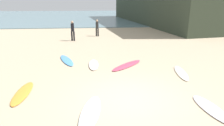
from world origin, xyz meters
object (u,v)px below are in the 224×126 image
object	(u,v)px
surfboard_3	(67,60)
beachgoer_near	(73,30)
surfboard_4	(23,93)
surfboard_5	(90,112)
surfboard_1	(94,64)
surfboard_6	(211,108)
beachgoer_mid	(97,27)
surfboard_2	(127,65)
surfboard_0	(181,73)

from	to	relation	value
surfboard_3	beachgoer_near	bearing A→B (deg)	-108.21
surfboard_4	surfboard_5	size ratio (longest dim) A/B	0.96
surfboard_1	surfboard_6	distance (m)	6.42
surfboard_1	surfboard_5	distance (m)	5.01
beachgoer_mid	surfboard_3	bearing A→B (deg)	-73.79
surfboard_3	beachgoer_mid	xyz separation A→B (m)	(2.09, 8.32, 0.85)
surfboard_5	beachgoer_mid	bearing A→B (deg)	97.13
surfboard_2	surfboard_4	bearing A→B (deg)	78.01
surfboard_4	surfboard_5	xyz separation A→B (m)	(2.62, -1.72, 0.01)
surfboard_3	surfboard_6	bearing A→B (deg)	112.16
surfboard_4	surfboard_0	bearing A→B (deg)	12.36
surfboard_0	beachgoer_near	size ratio (longest dim) A/B	1.25
surfboard_1	surfboard_3	bearing A→B (deg)	147.83
surfboard_4	beachgoer_mid	size ratio (longest dim) A/B	1.33
surfboard_3	surfboard_6	distance (m)	8.20
surfboard_2	beachgoer_near	xyz separation A→B (m)	(-3.53, 7.47, 0.94)
surfboard_6	surfboard_4	bearing A→B (deg)	-19.90
surfboard_2	beachgoer_mid	world-z (taller)	beachgoer_mid
surfboard_2	surfboard_5	size ratio (longest dim) A/B	1.12
surfboard_4	surfboard_6	world-z (taller)	same
surfboard_2	surfboard_4	size ratio (longest dim) A/B	1.17
surfboard_4	beachgoer_mid	distance (m)	13.07
surfboard_1	surfboard_5	bearing A→B (deg)	-91.75
surfboard_1	surfboard_4	xyz separation A→B (m)	(-2.79, -3.29, -0.01)
surfboard_5	surfboard_6	xyz separation A→B (m)	(4.01, -0.14, -0.01)
surfboard_1	surfboard_0	bearing A→B (deg)	-21.63
surfboard_1	surfboard_3	distance (m)	1.88
surfboard_4	beachgoer_mid	world-z (taller)	beachgoer_mid
surfboard_5	surfboard_0	bearing A→B (deg)	46.10
surfboard_3	surfboard_5	distance (m)	6.18
surfboard_5	beachgoer_near	bearing A→B (deg)	106.96
surfboard_2	beachgoer_near	world-z (taller)	beachgoer_near
surfboard_2	surfboard_6	xyz separation A→B (m)	(2.00, -4.85, -0.00)
surfboard_3	beachgoer_near	xyz separation A→B (m)	(-0.11, 6.17, 0.93)
surfboard_1	beachgoer_mid	size ratio (longest dim) A/B	1.22
surfboard_4	surfboard_5	bearing A→B (deg)	-33.35
surfboard_1	beachgoer_mid	xyz separation A→B (m)	(0.51, 9.33, 0.85)
surfboard_2	surfboard_3	bearing A→B (deg)	24.24
surfboard_3	beachgoer_mid	world-z (taller)	beachgoer_mid
surfboard_0	surfboard_3	world-z (taller)	surfboard_3
surfboard_2	surfboard_1	bearing A→B (deg)	35.83
beachgoer_near	surfboard_1	bearing A→B (deg)	-60.54
beachgoer_near	beachgoer_mid	bearing A→B (deg)	60.52
surfboard_0	beachgoer_near	bearing A→B (deg)	134.34
surfboard_4	surfboard_6	distance (m)	6.88
surfboard_1	surfboard_6	world-z (taller)	surfboard_1
surfboard_1	surfboard_6	xyz separation A→B (m)	(3.84, -5.15, -0.01)
surfboard_1	beachgoer_mid	world-z (taller)	beachgoer_mid
surfboard_2	surfboard_3	size ratio (longest dim) A/B	1.02
surfboard_3	surfboard_4	world-z (taller)	surfboard_3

